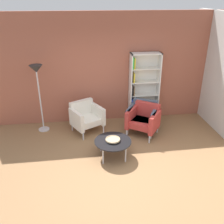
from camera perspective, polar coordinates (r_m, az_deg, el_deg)
ground_plane at (r=5.16m, az=1.44°, el=-13.61°), size 8.32×8.32×0.00m
brick_back_panel at (r=6.70m, az=-1.78°, el=9.80°), size 6.40×0.12×2.90m
bookshelf_tall at (r=6.84m, az=6.80°, el=5.26°), size 0.80×0.30×1.90m
coffee_table_low at (r=5.39m, az=0.20°, el=-6.88°), size 0.80×0.80×0.40m
decorative_bowl at (r=5.35m, az=0.20°, el=-6.30°), size 0.32×0.32×0.05m
armchair_by_bookshelf at (r=6.29m, az=7.33°, el=-1.61°), size 0.95×0.93×0.78m
armchair_near_window at (r=6.41m, az=-6.00°, el=-1.01°), size 0.93×0.90×0.78m
armchair_spare_guest at (r=6.44m, az=7.12°, el=-0.92°), size 0.93×0.90×0.78m
floor_lamp_torchiere at (r=6.30m, az=-16.81°, el=7.69°), size 0.32×0.32×1.74m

